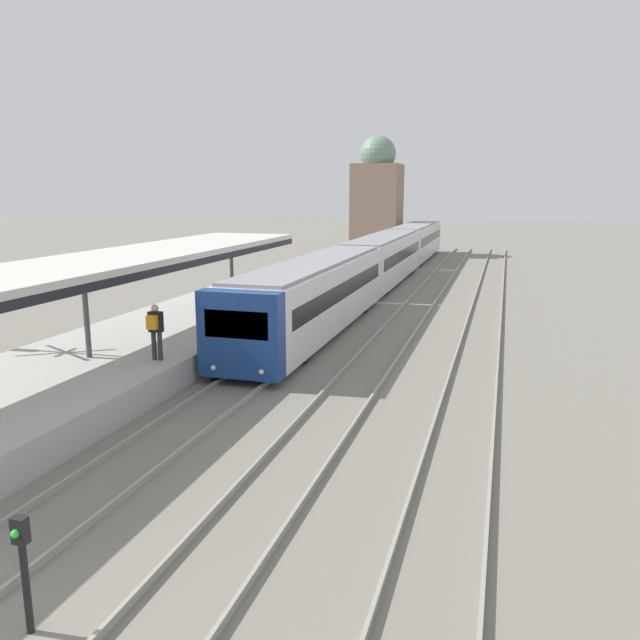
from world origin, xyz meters
TOP-DOWN VIEW (x-y plane):
  - platform_canopy at (-4.34, 10.99)m, footprint 4.00×25.70m
  - person_on_platform at (-2.27, 11.29)m, footprint 0.40×0.40m
  - train_near at (0.00, 34.37)m, footprint 2.59×44.84m
  - signal_post_near at (1.64, 1.52)m, footprint 0.20×0.22m
  - distant_domed_building at (-4.13, 52.66)m, footprint 4.21×4.21m

SIDE VIEW (x-z plane):
  - signal_post_near at x=1.64m, z-range 0.21..1.87m
  - train_near at x=0.00m, z-range 0.17..3.15m
  - person_on_platform at x=-2.27m, z-range 1.01..2.67m
  - platform_canopy at x=-4.34m, z-range 2.18..5.05m
  - distant_domed_building at x=-4.13m, z-range -0.31..10.34m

